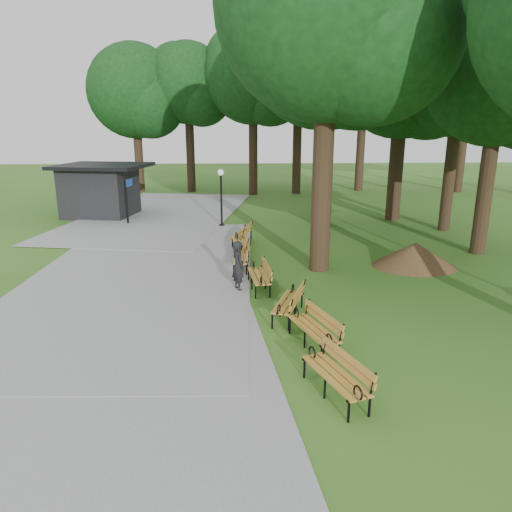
{
  "coord_description": "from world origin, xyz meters",
  "views": [
    {
      "loc": [
        -0.56,
        -13.16,
        5.11
      ],
      "look_at": [
        0.09,
        1.05,
        1.1
      ],
      "focal_mm": 33.12,
      "sensor_mm": 36.0,
      "label": 1
    }
  ],
  "objects_px": {
    "bench_6": "(242,234)",
    "kiosk": "(100,190)",
    "lawn_tree_0": "(329,5)",
    "dirt_mound": "(415,255)",
    "lawn_tree_5": "(459,84)",
    "bench_4": "(241,257)",
    "lawn_tree_4": "(403,72)",
    "bench_0": "(335,376)",
    "bench_3": "(259,276)",
    "lamp_post": "(221,185)",
    "lawn_tree_2": "(326,44)",
    "lawn_tree_1": "(501,70)",
    "bench_2": "(288,302)",
    "bench_1": "(313,329)",
    "person": "(238,266)",
    "bench_5": "(240,244)"
  },
  "relations": [
    {
      "from": "person",
      "to": "bench_3",
      "type": "relative_size",
      "value": 0.85
    },
    {
      "from": "bench_2",
      "to": "lawn_tree_2",
      "type": "bearing_deg",
      "value": -174.44
    },
    {
      "from": "dirt_mound",
      "to": "bench_1",
      "type": "relative_size",
      "value": 1.36
    },
    {
      "from": "kiosk",
      "to": "bench_2",
      "type": "xyz_separation_m",
      "value": [
        9.02,
        -15.12,
        -1.02
      ]
    },
    {
      "from": "kiosk",
      "to": "bench_4",
      "type": "xyz_separation_m",
      "value": [
        7.82,
        -10.59,
        -1.02
      ]
    },
    {
      "from": "bench_5",
      "to": "bench_6",
      "type": "xyz_separation_m",
      "value": [
        0.13,
        1.88,
        0.0
      ]
    },
    {
      "from": "bench_3",
      "to": "lawn_tree_2",
      "type": "xyz_separation_m",
      "value": [
        3.7,
        9.89,
        8.28
      ]
    },
    {
      "from": "lamp_post",
      "to": "bench_0",
      "type": "relative_size",
      "value": 1.52
    },
    {
      "from": "dirt_mound",
      "to": "lawn_tree_5",
      "type": "relative_size",
      "value": 0.28
    },
    {
      "from": "dirt_mound",
      "to": "bench_4",
      "type": "bearing_deg",
      "value": -179.62
    },
    {
      "from": "lawn_tree_4",
      "to": "lawn_tree_5",
      "type": "relative_size",
      "value": 1.18
    },
    {
      "from": "kiosk",
      "to": "lawn_tree_4",
      "type": "bearing_deg",
      "value": 4.52
    },
    {
      "from": "bench_0",
      "to": "bench_4",
      "type": "xyz_separation_m",
      "value": [
        -1.68,
        8.39,
        0.0
      ]
    },
    {
      "from": "person",
      "to": "lawn_tree_1",
      "type": "bearing_deg",
      "value": -91.96
    },
    {
      "from": "lawn_tree_5",
      "to": "lamp_post",
      "type": "bearing_deg",
      "value": 172.71
    },
    {
      "from": "dirt_mound",
      "to": "bench_4",
      "type": "height_order",
      "value": "dirt_mound"
    },
    {
      "from": "bench_2",
      "to": "lawn_tree_0",
      "type": "relative_size",
      "value": 0.15
    },
    {
      "from": "bench_4",
      "to": "bench_6",
      "type": "height_order",
      "value": "same"
    },
    {
      "from": "bench_2",
      "to": "bench_6",
      "type": "relative_size",
      "value": 1.0
    },
    {
      "from": "kiosk",
      "to": "lawn_tree_2",
      "type": "bearing_deg",
      "value": -2.63
    },
    {
      "from": "bench_1",
      "to": "lawn_tree_0",
      "type": "relative_size",
      "value": 0.15
    },
    {
      "from": "bench_6",
      "to": "kiosk",
      "type": "bearing_deg",
      "value": -115.9
    },
    {
      "from": "bench_0",
      "to": "lawn_tree_2",
      "type": "distance_m",
      "value": 18.27
    },
    {
      "from": "lamp_post",
      "to": "bench_4",
      "type": "height_order",
      "value": "lamp_post"
    },
    {
      "from": "lamp_post",
      "to": "lawn_tree_5",
      "type": "xyz_separation_m",
      "value": [
        11.02,
        -1.41,
        4.73
      ]
    },
    {
      "from": "bench_3",
      "to": "lawn_tree_4",
      "type": "height_order",
      "value": "lawn_tree_4"
    },
    {
      "from": "bench_0",
      "to": "lawn_tree_0",
      "type": "height_order",
      "value": "lawn_tree_0"
    },
    {
      "from": "lamp_post",
      "to": "bench_6",
      "type": "relative_size",
      "value": 1.52
    },
    {
      "from": "kiosk",
      "to": "lawn_tree_0",
      "type": "distance_m",
      "value": 16.78
    },
    {
      "from": "dirt_mound",
      "to": "bench_0",
      "type": "relative_size",
      "value": 1.36
    },
    {
      "from": "bench_0",
      "to": "bench_3",
      "type": "height_order",
      "value": "same"
    },
    {
      "from": "dirt_mound",
      "to": "lawn_tree_5",
      "type": "bearing_deg",
      "value": 58.07
    },
    {
      "from": "lawn_tree_0",
      "to": "bench_2",
      "type": "bearing_deg",
      "value": -110.5
    },
    {
      "from": "lawn_tree_0",
      "to": "lawn_tree_4",
      "type": "height_order",
      "value": "lawn_tree_0"
    },
    {
      "from": "bench_3",
      "to": "lawn_tree_1",
      "type": "height_order",
      "value": "lawn_tree_1"
    },
    {
      "from": "lamp_post",
      "to": "lawn_tree_1",
      "type": "distance_m",
      "value": 12.94
    },
    {
      "from": "dirt_mound",
      "to": "lawn_tree_1",
      "type": "xyz_separation_m",
      "value": [
        3.26,
        1.7,
        6.54
      ]
    },
    {
      "from": "dirt_mound",
      "to": "lawn_tree_1",
      "type": "bearing_deg",
      "value": 27.57
    },
    {
      "from": "lawn_tree_4",
      "to": "dirt_mound",
      "type": "bearing_deg",
      "value": -103.11
    },
    {
      "from": "bench_0",
      "to": "lawn_tree_4",
      "type": "distance_m",
      "value": 19.78
    },
    {
      "from": "bench_6",
      "to": "lawn_tree_2",
      "type": "relative_size",
      "value": 0.15
    },
    {
      "from": "bench_6",
      "to": "lawn_tree_4",
      "type": "height_order",
      "value": "lawn_tree_4"
    },
    {
      "from": "lamp_post",
      "to": "bench_5",
      "type": "height_order",
      "value": "lamp_post"
    },
    {
      "from": "person",
      "to": "lawn_tree_5",
      "type": "relative_size",
      "value": 0.17
    },
    {
      "from": "bench_3",
      "to": "bench_5",
      "type": "height_order",
      "value": "same"
    },
    {
      "from": "kiosk",
      "to": "bench_1",
      "type": "relative_size",
      "value": 2.46
    },
    {
      "from": "bench_4",
      "to": "lawn_tree_4",
      "type": "bearing_deg",
      "value": 140.31
    },
    {
      "from": "lawn_tree_4",
      "to": "person",
      "type": "bearing_deg",
      "value": -127.77
    },
    {
      "from": "person",
      "to": "bench_2",
      "type": "relative_size",
      "value": 0.85
    },
    {
      "from": "person",
      "to": "bench_6",
      "type": "bearing_deg",
      "value": -26.29
    }
  ]
}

